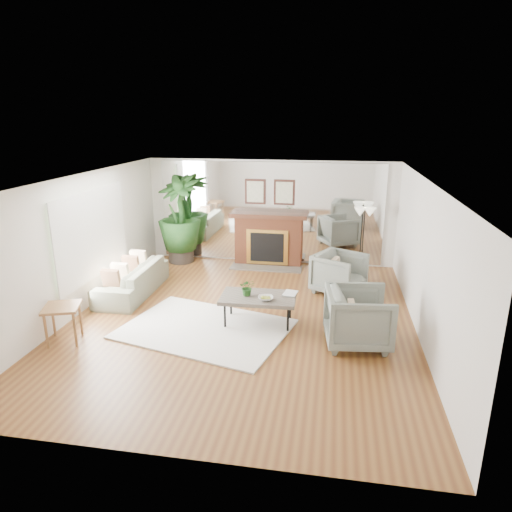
% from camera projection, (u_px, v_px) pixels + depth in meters
% --- Properties ---
extents(ground, '(7.00, 7.00, 0.00)m').
position_uv_depth(ground, '(242.00, 320.00, 8.15)').
color(ground, brown).
rests_on(ground, ground).
extents(wall_left, '(0.02, 7.00, 2.50)m').
position_uv_depth(wall_left, '(80.00, 245.00, 8.27)').
color(wall_left, silver).
rests_on(wall_left, ground).
extents(wall_right, '(0.02, 7.00, 2.50)m').
position_uv_depth(wall_right, '(424.00, 262.00, 7.30)').
color(wall_right, silver).
rests_on(wall_right, ground).
extents(wall_back, '(6.00, 0.02, 2.50)m').
position_uv_depth(wall_back, '(270.00, 212.00, 11.07)').
color(wall_back, silver).
rests_on(wall_back, ground).
extents(mirror_panel, '(5.40, 0.04, 2.40)m').
position_uv_depth(mirror_panel, '(270.00, 212.00, 11.05)').
color(mirror_panel, silver).
rests_on(mirror_panel, wall_back).
extents(window_panel, '(0.04, 2.40, 1.50)m').
position_uv_depth(window_panel, '(92.00, 234.00, 8.61)').
color(window_panel, '#B2E09E').
rests_on(window_panel, wall_left).
extents(fireplace, '(1.85, 0.83, 2.05)m').
position_uv_depth(fireplace, '(268.00, 238.00, 11.03)').
color(fireplace, brown).
rests_on(fireplace, ground).
extents(area_rug, '(3.09, 2.53, 0.03)m').
position_uv_depth(area_rug, '(205.00, 329.00, 7.77)').
color(area_rug, silver).
rests_on(area_rug, ground).
extents(coffee_table, '(1.31, 0.79, 0.52)m').
position_uv_depth(coffee_table, '(258.00, 298.00, 7.87)').
color(coffee_table, '#595046').
rests_on(coffee_table, ground).
extents(sofa, '(0.84, 2.09, 0.61)m').
position_uv_depth(sofa, '(132.00, 279.00, 9.28)').
color(sofa, '#6E715A').
rests_on(sofa, ground).
extents(armchair_back, '(1.23, 1.22, 0.84)m').
position_uv_depth(armchair_back, '(339.00, 273.00, 9.29)').
color(armchair_back, gray).
rests_on(armchair_back, ground).
extents(armchair_front, '(1.11, 1.08, 0.91)m').
position_uv_depth(armchair_front, '(358.00, 318.00, 7.15)').
color(armchair_front, gray).
rests_on(armchair_front, ground).
extents(side_table, '(0.68, 0.68, 0.61)m').
position_uv_depth(side_table, '(62.00, 312.00, 7.23)').
color(side_table, olive).
rests_on(side_table, ground).
extents(potted_ficus, '(1.31, 1.31, 2.15)m').
position_uv_depth(potted_ficus, '(179.00, 216.00, 11.09)').
color(potted_ficus, black).
rests_on(potted_ficus, ground).
extents(floor_lamp, '(0.49, 0.27, 1.51)m').
position_uv_depth(floor_lamp, '(364.00, 217.00, 10.33)').
color(floor_lamp, black).
rests_on(floor_lamp, ground).
extents(tabletop_plant, '(0.30, 0.28, 0.29)m').
position_uv_depth(tabletop_plant, '(247.00, 287.00, 7.85)').
color(tabletop_plant, '#2A551F').
rests_on(tabletop_plant, coffee_table).
extents(fruit_bowl, '(0.30, 0.30, 0.06)m').
position_uv_depth(fruit_bowl, '(266.00, 298.00, 7.67)').
color(fruit_bowl, olive).
rests_on(fruit_bowl, coffee_table).
extents(book, '(0.27, 0.34, 0.02)m').
position_uv_depth(book, '(284.00, 293.00, 7.97)').
color(book, olive).
rests_on(book, coffee_table).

